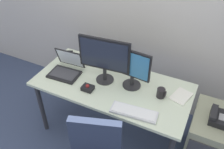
{
  "coord_description": "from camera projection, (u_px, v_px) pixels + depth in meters",
  "views": [
    {
      "loc": [
        0.8,
        -1.63,
        2.28
      ],
      "look_at": [
        0.0,
        0.0,
        0.85
      ],
      "focal_mm": 38.47,
      "sensor_mm": 36.0,
      "label": 1
    }
  ],
  "objects": [
    {
      "name": "laptop",
      "position": [
        66.0,
        68.0,
        2.5
      ],
      "size": [
        0.33,
        0.31,
        0.23
      ],
      "color": "black",
      "rests_on": "desk"
    },
    {
      "name": "cell_phone",
      "position": [
        69.0,
        54.0,
        2.8
      ],
      "size": [
        0.12,
        0.16,
        0.01
      ],
      "primitive_type": "cube",
      "rotation": [
        0.0,
        0.0,
        0.46
      ],
      "color": "black",
      "rests_on": "desk"
    },
    {
      "name": "file_cabinet",
      "position": [
        209.0,
        143.0,
        2.3
      ],
      "size": [
        0.42,
        0.53,
        0.68
      ],
      "color": "gray",
      "rests_on": "ground"
    },
    {
      "name": "trackball_mouse",
      "position": [
        88.0,
        88.0,
        2.31
      ],
      "size": [
        0.11,
        0.09,
        0.07
      ],
      "color": "black",
      "rests_on": "desk"
    },
    {
      "name": "coffee_mug",
      "position": [
        161.0,
        93.0,
        2.22
      ],
      "size": [
        0.09,
        0.08,
        0.09
      ],
      "color": "black",
      "rests_on": "desk"
    },
    {
      "name": "desk",
      "position": [
        112.0,
        90.0,
        2.44
      ],
      "size": [
        1.56,
        0.73,
        0.73
      ],
      "color": "beige",
      "rests_on": "ground"
    },
    {
      "name": "paper_notepad",
      "position": [
        181.0,
        96.0,
        2.24
      ],
      "size": [
        0.2,
        0.24,
        0.01
      ],
      "primitive_type": "cube",
      "rotation": [
        0.0,
        0.0,
        -0.28
      ],
      "color": "white",
      "rests_on": "desk"
    },
    {
      "name": "monitor_side",
      "position": [
        133.0,
        67.0,
        2.23
      ],
      "size": [
        0.35,
        0.18,
        0.4
      ],
      "color": "#262628",
      "rests_on": "desk"
    },
    {
      "name": "ground_plane",
      "position": [
        112.0,
        131.0,
        2.84
      ],
      "size": [
        8.0,
        8.0,
        0.0
      ],
      "primitive_type": "plane",
      "color": "#3A4665"
    },
    {
      "name": "banana",
      "position": [
        91.0,
        57.0,
        2.73
      ],
      "size": [
        0.05,
        0.19,
        0.04
      ],
      "primitive_type": "ellipsoid",
      "rotation": [
        0.0,
        0.0,
        1.61
      ],
      "color": "yellow",
      "rests_on": "desk"
    },
    {
      "name": "keyboard",
      "position": [
        134.0,
        112.0,
        2.07
      ],
      "size": [
        0.42,
        0.18,
        0.03
      ],
      "color": "silver",
      "rests_on": "desk"
    },
    {
      "name": "monitor_main",
      "position": [
        104.0,
        57.0,
        2.26
      ],
      "size": [
        0.51,
        0.18,
        0.48
      ],
      "color": "#262628",
      "rests_on": "desk"
    },
    {
      "name": "desk_phone",
      "position": [
        219.0,
        117.0,
        2.06
      ],
      "size": [
        0.17,
        0.2,
        0.09
      ],
      "color": "black",
      "rests_on": "file_cabinet"
    }
  ]
}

